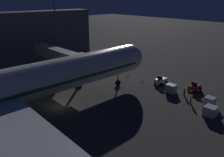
% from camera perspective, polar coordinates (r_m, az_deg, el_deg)
% --- Properties ---
extents(ground_plane, '(320.00, 320.00, 0.00)m').
position_cam_1_polar(ground_plane, '(40.61, -13.27, -6.81)').
color(ground_plane, '#383533').
extents(jet_bridge, '(20.11, 3.40, 7.13)m').
position_cam_1_polar(jet_bridge, '(51.22, -12.47, 5.59)').
color(jet_bridge, '#9E9E99').
rests_on(jet_bridge, ground_plane).
extents(apron_floodlight_mast, '(2.90, 0.50, 19.66)m').
position_cam_1_polar(apron_floodlight_mast, '(66.18, -14.16, 13.68)').
color(apron_floodlight_mast, '#59595E').
rests_on(apron_floodlight_mast, ground_plane).
extents(baggage_tug_lead, '(1.86, 2.64, 1.95)m').
position_cam_1_polar(baggage_tug_lead, '(50.10, 12.31, -0.51)').
color(baggage_tug_lead, silver).
rests_on(baggage_tug_lead, ground_plane).
extents(pushback_tug, '(1.86, 2.56, 1.95)m').
position_cam_1_polar(pushback_tug, '(48.40, 20.32, -2.08)').
color(pushback_tug, maroon).
rests_on(pushback_tug, ground_plane).
extents(baggage_container_near_belt, '(1.85, 1.53, 1.68)m').
position_cam_1_polar(baggage_container_near_belt, '(46.14, 14.81, -2.46)').
color(baggage_container_near_belt, '#B7BABF').
rests_on(baggage_container_near_belt, ground_plane).
extents(baggage_container_mid_row, '(1.85, 1.81, 1.63)m').
position_cam_1_polar(baggage_container_mid_row, '(39.43, 23.74, -7.61)').
color(baggage_container_mid_row, '#B7BABF').
rests_on(baggage_container_mid_row, ground_plane).
extents(baggage_container_far_row, '(1.61, 1.55, 1.61)m').
position_cam_1_polar(baggage_container_far_row, '(42.82, 23.62, -5.40)').
color(baggage_container_far_row, '#B7BABF').
rests_on(baggage_container_far_row, ground_plane).
extents(ground_crew_near_nose_gear, '(0.40, 0.40, 1.80)m').
position_cam_1_polar(ground_crew_near_nose_gear, '(45.56, 17.98, -2.88)').
color(ground_crew_near_nose_gear, black).
rests_on(ground_crew_near_nose_gear, ground_plane).
extents(ground_crew_under_port_wing, '(0.40, 0.40, 1.79)m').
position_cam_1_polar(ground_crew_under_port_wing, '(42.49, 19.48, -4.76)').
color(ground_crew_under_port_wing, black).
rests_on(ground_crew_under_port_wing, ground_plane).
extents(traffic_cone_nose_port, '(0.36, 0.36, 0.55)m').
position_cam_1_polar(traffic_cone_nose_port, '(50.73, 7.71, -0.57)').
color(traffic_cone_nose_port, orange).
rests_on(traffic_cone_nose_port, ground_plane).
extents(traffic_cone_nose_starboard, '(0.36, 0.36, 0.55)m').
position_cam_1_polar(traffic_cone_nose_starboard, '(53.45, 4.10, 0.65)').
color(traffic_cone_nose_starboard, orange).
rests_on(traffic_cone_nose_starboard, ground_plane).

